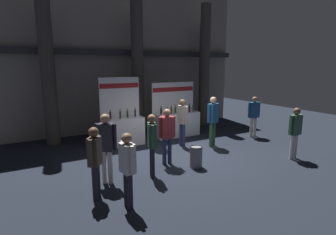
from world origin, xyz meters
TOP-DOWN VIEW (x-y plane):
  - ground_plane at (0.00, 0.00)m, footprint 24.00×24.00m
  - hall_colonnade at (0.00, 4.44)m, footprint 11.03×1.33m
  - exhibitor_booth_0 at (-1.21, 2.27)m, footprint 1.53×0.66m
  - exhibitor_booth_1 at (1.18, 2.41)m, footprint 1.99×0.66m
  - trash_bin at (-0.15, -0.91)m, footprint 0.37×0.37m
  - visitor_0 at (0.62, 1.06)m, footprint 0.25×0.51m
  - visitor_1 at (-2.68, -2.09)m, footprint 0.27×0.51m
  - visitor_2 at (-1.56, -0.90)m, footprint 0.32×0.52m
  - visitor_3 at (-0.77, -0.29)m, footprint 0.52×0.30m
  - visitor_4 at (-2.72, -0.72)m, footprint 0.46×0.42m
  - visitor_5 at (1.57, 0.51)m, footprint 0.51×0.32m
  - visitor_6 at (3.90, 0.75)m, footprint 0.59×0.26m
  - visitor_7 at (2.97, -1.83)m, footprint 0.54×0.24m
  - visitor_8 at (-3.17, -1.39)m, footprint 0.37×0.41m

SIDE VIEW (x-z plane):
  - ground_plane at x=0.00m, z-range 0.00..0.00m
  - trash_bin at x=-0.15m, z-range 0.00..0.63m
  - exhibitor_booth_1 at x=1.18m, z-range -0.53..1.70m
  - exhibitor_booth_0 at x=-1.21m, z-range -0.62..1.87m
  - visitor_1 at x=-2.68m, z-range 0.14..1.75m
  - visitor_8 at x=-3.17m, z-range 0.14..1.78m
  - visitor_7 at x=2.97m, z-range 0.15..1.80m
  - visitor_6 at x=3.90m, z-range 0.16..1.83m
  - visitor_2 at x=-1.56m, z-range 0.15..1.85m
  - visitor_3 at x=-0.77m, z-range 0.16..1.85m
  - visitor_0 at x=0.62m, z-range 0.15..1.89m
  - visitor_4 at x=-2.72m, z-range 0.18..1.97m
  - visitor_5 at x=1.57m, z-range 0.18..2.01m
  - hall_colonnade at x=0.00m, z-range -0.05..6.25m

